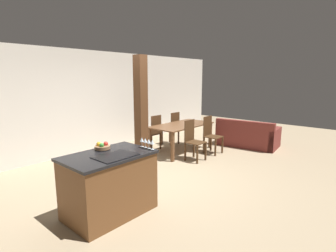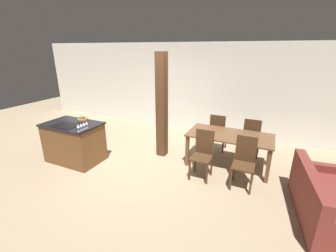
{
  "view_description": "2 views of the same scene",
  "coord_description": "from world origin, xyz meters",
  "px_view_note": "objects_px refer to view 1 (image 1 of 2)",
  "views": [
    {
      "loc": [
        -3.64,
        -3.51,
        2.01
      ],
      "look_at": [
        0.6,
        0.2,
        0.95
      ],
      "focal_mm": 28.0,
      "sensor_mm": 36.0,
      "label": 1
    },
    {
      "loc": [
        2.51,
        -3.92,
        2.54
      ],
      "look_at": [
        0.6,
        0.2,
        0.95
      ],
      "focal_mm": 24.0,
      "sensor_mm": 36.0,
      "label": 2
    }
  ],
  "objects_px": {
    "dining_chair_near_left": "(193,140)",
    "kitchen_island": "(109,184)",
    "couch": "(247,137)",
    "wine_glass_near": "(152,142)",
    "dining_table": "(182,128)",
    "dining_chair_far_right": "(172,128)",
    "fruit_bowl": "(102,146)",
    "dining_chair_far_left": "(153,132)",
    "dining_chair_near_right": "(211,134)",
    "wine_glass_end": "(142,140)",
    "wine_glass_middle": "(149,142)",
    "timber_post": "(141,113)",
    "wine_glass_far": "(145,141)"
  },
  "relations": [
    {
      "from": "dining_table",
      "to": "dining_chair_far_right",
      "type": "relative_size",
      "value": 1.83
    },
    {
      "from": "wine_glass_far",
      "to": "couch",
      "type": "height_order",
      "value": "wine_glass_far"
    },
    {
      "from": "wine_glass_far",
      "to": "dining_chair_near_right",
      "type": "xyz_separation_m",
      "value": [
        3.15,
        0.77,
        -0.53
      ]
    },
    {
      "from": "dining_chair_near_left",
      "to": "wine_glass_middle",
      "type": "bearing_deg",
      "value": -160.09
    },
    {
      "from": "wine_glass_near",
      "to": "couch",
      "type": "relative_size",
      "value": 0.09
    },
    {
      "from": "dining_chair_near_right",
      "to": "dining_chair_far_right",
      "type": "relative_size",
      "value": 1.0
    },
    {
      "from": "fruit_bowl",
      "to": "timber_post",
      "type": "distance_m",
      "value": 1.87
    },
    {
      "from": "wine_glass_middle",
      "to": "wine_glass_end",
      "type": "xyz_separation_m",
      "value": [
        0.0,
        0.15,
        0.0
      ]
    },
    {
      "from": "wine_glass_end",
      "to": "dining_chair_near_left",
      "type": "height_order",
      "value": "wine_glass_end"
    },
    {
      "from": "dining_chair_near_right",
      "to": "wine_glass_near",
      "type": "bearing_deg",
      "value": -163.65
    },
    {
      "from": "wine_glass_near",
      "to": "timber_post",
      "type": "height_order",
      "value": "timber_post"
    },
    {
      "from": "kitchen_island",
      "to": "dining_chair_near_right",
      "type": "xyz_separation_m",
      "value": [
        3.71,
        0.59,
        0.05
      ]
    },
    {
      "from": "wine_glass_far",
      "to": "couch",
      "type": "relative_size",
      "value": 0.09
    },
    {
      "from": "wine_glass_middle",
      "to": "dining_chair_near_left",
      "type": "height_order",
      "value": "wine_glass_middle"
    },
    {
      "from": "wine_glass_near",
      "to": "timber_post",
      "type": "bearing_deg",
      "value": 52.01
    },
    {
      "from": "dining_chair_far_right",
      "to": "timber_post",
      "type": "height_order",
      "value": "timber_post"
    },
    {
      "from": "kitchen_island",
      "to": "dining_table",
      "type": "bearing_deg",
      "value": 20.83
    },
    {
      "from": "wine_glass_far",
      "to": "wine_glass_near",
      "type": "bearing_deg",
      "value": -90.0
    },
    {
      "from": "wine_glass_end",
      "to": "dining_chair_near_right",
      "type": "height_order",
      "value": "wine_glass_end"
    },
    {
      "from": "dining_chair_near_left",
      "to": "dining_chair_near_right",
      "type": "bearing_deg",
      "value": 0.0
    },
    {
      "from": "wine_glass_near",
      "to": "timber_post",
      "type": "relative_size",
      "value": 0.06
    },
    {
      "from": "dining_chair_far_right",
      "to": "dining_chair_near_right",
      "type": "bearing_deg",
      "value": 90.0
    },
    {
      "from": "wine_glass_middle",
      "to": "dining_chair_far_left",
      "type": "relative_size",
      "value": 0.15
    },
    {
      "from": "wine_glass_far",
      "to": "dining_table",
      "type": "height_order",
      "value": "wine_glass_far"
    },
    {
      "from": "kitchen_island",
      "to": "wine_glass_middle",
      "type": "bearing_deg",
      "value": -24.74
    },
    {
      "from": "dining_chair_near_left",
      "to": "dining_chair_far_right",
      "type": "relative_size",
      "value": 1.0
    },
    {
      "from": "fruit_bowl",
      "to": "dining_chair_far_left",
      "type": "distance_m",
      "value": 3.31
    },
    {
      "from": "dining_table",
      "to": "dining_chair_far_left",
      "type": "height_order",
      "value": "dining_chair_far_left"
    },
    {
      "from": "dining_chair_near_left",
      "to": "fruit_bowl",
      "type": "bearing_deg",
      "value": -173.36
    },
    {
      "from": "wine_glass_far",
      "to": "timber_post",
      "type": "height_order",
      "value": "timber_post"
    },
    {
      "from": "wine_glass_end",
      "to": "timber_post",
      "type": "height_order",
      "value": "timber_post"
    },
    {
      "from": "dining_chair_near_left",
      "to": "kitchen_island",
      "type": "bearing_deg",
      "value": -168.57
    },
    {
      "from": "wine_glass_end",
      "to": "kitchen_island",
      "type": "bearing_deg",
      "value": 169.3
    },
    {
      "from": "dining_chair_far_left",
      "to": "wine_glass_end",
      "type": "bearing_deg",
      "value": 41.05
    },
    {
      "from": "wine_glass_middle",
      "to": "kitchen_island",
      "type": "bearing_deg",
      "value": 155.26
    },
    {
      "from": "dining_chair_far_left",
      "to": "wine_glass_middle",
      "type": "bearing_deg",
      "value": 43.12
    },
    {
      "from": "dining_table",
      "to": "dining_chair_near_right",
      "type": "height_order",
      "value": "dining_chair_near_right"
    },
    {
      "from": "wine_glass_near",
      "to": "wine_glass_end",
      "type": "height_order",
      "value": "same"
    },
    {
      "from": "wine_glass_near",
      "to": "dining_chair_near_left",
      "type": "xyz_separation_m",
      "value": [
        2.34,
        0.92,
        -0.53
      ]
    },
    {
      "from": "fruit_bowl",
      "to": "wine_glass_near",
      "type": "distance_m",
      "value": 0.77
    },
    {
      "from": "wine_glass_near",
      "to": "timber_post",
      "type": "distance_m",
      "value": 1.88
    },
    {
      "from": "couch",
      "to": "wine_glass_near",
      "type": "bearing_deg",
      "value": 89.8
    },
    {
      "from": "wine_glass_middle",
      "to": "dining_chair_near_right",
      "type": "bearing_deg",
      "value": 15.06
    },
    {
      "from": "fruit_bowl",
      "to": "wine_glass_end",
      "type": "bearing_deg",
      "value": -37.36
    },
    {
      "from": "dining_table",
      "to": "dining_chair_far_right",
      "type": "bearing_deg",
      "value": 58.9
    },
    {
      "from": "dining_chair_near_left",
      "to": "wine_glass_near",
      "type": "bearing_deg",
      "value": -158.44
    },
    {
      "from": "wine_glass_middle",
      "to": "dining_table",
      "type": "distance_m",
      "value": 3.16
    },
    {
      "from": "wine_glass_far",
      "to": "couch",
      "type": "distance_m",
      "value": 4.57
    },
    {
      "from": "dining_chair_near_left",
      "to": "couch",
      "type": "bearing_deg",
      "value": -11.21
    },
    {
      "from": "fruit_bowl",
      "to": "couch",
      "type": "distance_m",
      "value": 5.02
    }
  ]
}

